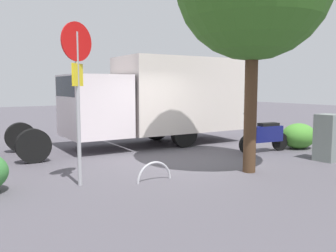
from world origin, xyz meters
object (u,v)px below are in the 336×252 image
(box_truck_near, at_px, (156,97))
(bike_rack_hoop, at_px, (154,181))
(utility_cabinet, at_px, (328,138))
(stop_sign, at_px, (77,78))
(motorcycle, at_px, (265,135))

(box_truck_near, distance_m, bike_rack_hoop, 5.12)
(utility_cabinet, bearing_deg, bike_rack_hoop, -8.40)
(box_truck_near, relative_size, utility_cabinet, 6.20)
(stop_sign, height_order, utility_cabinet, stop_sign)
(motorcycle, distance_m, stop_sign, 6.29)
(box_truck_near, distance_m, motorcycle, 3.83)
(motorcycle, relative_size, utility_cabinet, 1.44)
(motorcycle, relative_size, stop_sign, 0.56)
(stop_sign, distance_m, bike_rack_hoop, 2.65)
(stop_sign, distance_m, utility_cabinet, 6.75)
(motorcycle, distance_m, bike_rack_hoop, 4.75)
(box_truck_near, bearing_deg, bike_rack_hoop, 60.08)
(utility_cabinet, bearing_deg, stop_sign, -11.05)
(box_truck_near, xyz_separation_m, stop_sign, (4.00, 3.61, 0.53))
(box_truck_near, xyz_separation_m, utility_cabinet, (-2.45, 4.87, -1.00))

